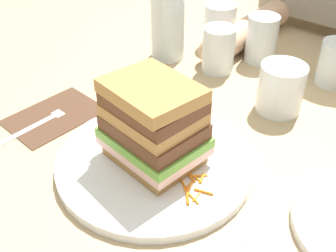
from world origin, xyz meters
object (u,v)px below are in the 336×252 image
Objects in this scene: sandwich at (154,124)px; fork at (43,120)px; juice_glass at (280,90)px; empty_tumbler_2 at (262,39)px; empty_tumbler_1 at (218,50)px; napkin_dark at (54,115)px; knife at (246,228)px; main_plate at (155,162)px; empty_tumbler_0 at (220,25)px.

sandwich is 0.23m from fork.
juice_glass is 0.88× the size of empty_tumbler_2.
empty_tumbler_2 reaches higher than juice_glass.
napkin_dark is at bearing -111.30° from empty_tumbler_1.
knife is 2.26× the size of empty_tumbler_1.
juice_glass is (-0.10, 0.26, 0.04)m from knife.
main_plate is 3.37× the size of juice_glass.
empty_tumbler_0 reaches higher than knife.
knife is at bearing 0.14° from napkin_dark.
napkin_dark is (-0.21, -0.02, -0.07)m from sandwich.
knife is at bearing -5.41° from main_plate.
main_plate is at bearing -105.22° from juice_glass.
sandwich reaches higher than juice_glass.
empty_tumbler_1 is 0.93× the size of empty_tumbler_2.
empty_tumbler_2 is (-0.12, 0.14, 0.01)m from juice_glass.
sandwich reaches higher than napkin_dark.
empty_tumbler_2 is at bearing 97.31° from sandwich.
empty_tumbler_1 is (0.12, 0.33, 0.04)m from fork.
napkin_dark is 1.71× the size of empty_tumbler_1.
fork is at bearing -111.31° from empty_tumbler_2.
knife is at bearing -50.28° from empty_tumbler_1.
juice_glass reaches higher than fork.
napkin_dark is 0.33m from empty_tumbler_1.
juice_glass is 0.18m from empty_tumbler_2.
empty_tumbler_2 is at bearing 68.69° from fork.
empty_tumbler_1 is at bearing 69.89° from fork.
empty_tumbler_0 is 1.03× the size of empty_tumbler_1.
empty_tumbler_2 is (-0.21, 0.40, 0.05)m from knife.
juice_glass is (0.28, 0.26, 0.04)m from napkin_dark.
empty_tumbler_1 is at bearing -115.59° from empty_tumbler_2.
empty_tumbler_1 is at bearing 163.47° from juice_glass.
empty_tumbler_0 is 0.10m from empty_tumbler_2.
knife is (0.16, -0.02, -0.01)m from main_plate.
main_plate is 3.18× the size of empty_tumbler_1.
empty_tumbler_2 reaches higher than main_plate.
napkin_dark is 1.59× the size of empty_tumbler_2.
fork is (-0.21, -0.04, -0.07)m from sandwich.
knife is 0.51m from empty_tumbler_0.
empty_tumbler_0 is 0.96× the size of empty_tumbler_2.
napkin_dark is at bearing -112.29° from empty_tumbler_2.
empty_tumbler_2 is (0.16, 0.40, 0.05)m from napkin_dark.
sandwich is 0.86× the size of fork.
empty_tumbler_1 is (-0.09, 0.29, -0.03)m from sandwich.
napkin_dark is 0.38m from juice_glass.
napkin_dark is 0.41m from empty_tumbler_0.
juice_glass is (0.28, 0.28, 0.03)m from fork.
sandwich is at bearing -82.69° from empty_tumbler_2.
knife is at bearing 3.53° from fork.
sandwich is 0.38m from empty_tumbler_2.
napkin_dark is at bearing 87.84° from fork.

